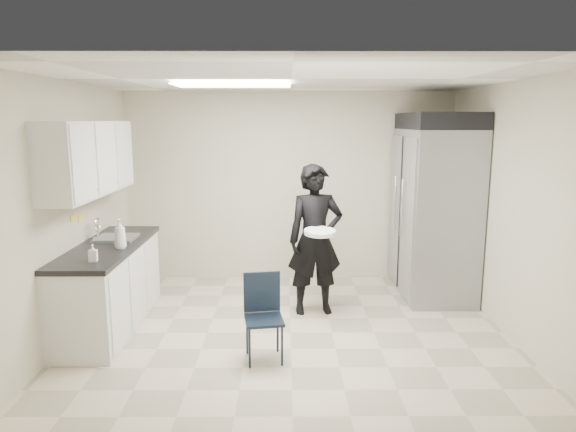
{
  "coord_description": "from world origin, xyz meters",
  "views": [
    {
      "loc": [
        -0.05,
        -5.1,
        2.2
      ],
      "look_at": [
        -0.03,
        0.2,
        1.22
      ],
      "focal_mm": 32.0,
      "sensor_mm": 36.0,
      "label": 1
    }
  ],
  "objects_px": {
    "folding_chair": "(264,320)",
    "man_tuxedo": "(315,240)",
    "lower_counter": "(110,288)",
    "commercial_fridge": "(434,213)"
  },
  "relations": [
    {
      "from": "lower_counter",
      "to": "man_tuxedo",
      "type": "height_order",
      "value": "man_tuxedo"
    },
    {
      "from": "commercial_fridge",
      "to": "folding_chair",
      "type": "bearing_deg",
      "value": -137.74
    },
    {
      "from": "man_tuxedo",
      "to": "folding_chair",
      "type": "bearing_deg",
      "value": -121.83
    },
    {
      "from": "folding_chair",
      "to": "man_tuxedo",
      "type": "height_order",
      "value": "man_tuxedo"
    },
    {
      "from": "lower_counter",
      "to": "man_tuxedo",
      "type": "distance_m",
      "value": 2.32
    },
    {
      "from": "lower_counter",
      "to": "folding_chair",
      "type": "height_order",
      "value": "lower_counter"
    },
    {
      "from": "lower_counter",
      "to": "man_tuxedo",
      "type": "xyz_separation_m",
      "value": [
        2.24,
        0.41,
        0.43
      ]
    },
    {
      "from": "man_tuxedo",
      "to": "lower_counter",
      "type": "bearing_deg",
      "value": -177.68
    },
    {
      "from": "commercial_fridge",
      "to": "man_tuxedo",
      "type": "distance_m",
      "value": 1.69
    },
    {
      "from": "lower_counter",
      "to": "commercial_fridge",
      "type": "bearing_deg",
      "value": 15.88
    }
  ]
}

